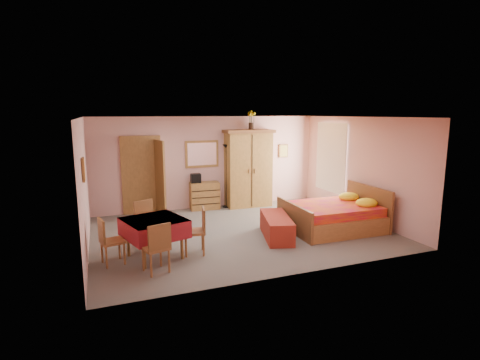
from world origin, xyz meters
name	(u,v)px	position (x,y,z in m)	size (l,w,h in m)	color
floor	(241,231)	(0.00, 0.00, 0.00)	(6.50, 6.50, 0.00)	slate
ceiling	(241,117)	(0.00, 0.00, 2.60)	(6.50, 6.50, 0.00)	brown
wall_back	(209,162)	(0.00, 2.50, 1.30)	(6.50, 0.10, 2.60)	#D49E9A
wall_front	(295,200)	(0.00, -2.50, 1.30)	(6.50, 0.10, 2.60)	#D49E9A
wall_left	(84,186)	(-3.25, 0.00, 1.30)	(0.10, 5.00, 2.60)	#D49E9A
wall_right	(360,168)	(3.25, 0.00, 1.30)	(0.10, 5.00, 2.60)	#D49E9A
doorway	(142,176)	(-1.90, 2.47, 1.02)	(1.06, 0.12, 2.15)	#9E6B35
window	(331,157)	(3.21, 1.20, 1.45)	(0.08, 1.40, 1.95)	white
picture_left	(83,170)	(-3.22, -0.60, 1.70)	(0.04, 0.32, 0.42)	orange
picture_back	(283,151)	(2.35, 2.47, 1.55)	(0.30, 0.04, 0.40)	#D8BF59
chest_of_drawers	(205,196)	(-0.22, 2.29, 0.38)	(0.82, 0.41, 0.77)	#9E6E35
wall_mirror	(202,154)	(-0.22, 2.50, 1.55)	(0.97, 0.05, 0.76)	white
stereo	(196,178)	(-0.45, 2.32, 0.90)	(0.27, 0.20, 0.25)	black
floor_lamp	(226,176)	(0.44, 2.28, 0.91)	(0.23, 0.23, 1.82)	black
wardrobe	(248,168)	(1.08, 2.21, 1.11)	(1.42, 0.73, 2.22)	#A87A38
sunflower_vase	(251,120)	(1.22, 2.33, 2.49)	(0.21, 0.21, 0.54)	gold
bed	(332,209)	(2.07, -0.58, 0.49)	(2.11, 1.66, 0.97)	#C2123A
bench	(276,227)	(0.59, -0.64, 0.24)	(0.53, 1.43, 0.48)	maroon
dining_table	(155,238)	(-2.07, -0.89, 0.38)	(1.02, 1.02, 0.75)	maroon
chair_south	(156,247)	(-2.14, -1.55, 0.44)	(0.40, 0.40, 0.89)	#996034
chair_north	(149,224)	(-2.08, -0.24, 0.47)	(0.42, 0.42, 0.93)	olive
chair_west	(112,241)	(-2.82, -0.91, 0.43)	(0.39, 0.39, 0.86)	#AF6D3B
chair_east	(194,231)	(-1.32, -0.96, 0.45)	(0.41, 0.41, 0.90)	#A36737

